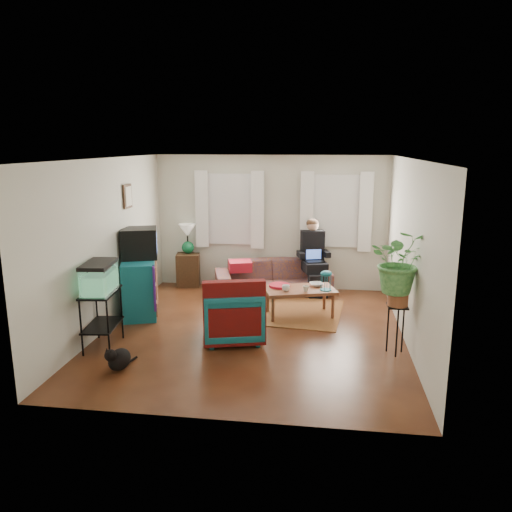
# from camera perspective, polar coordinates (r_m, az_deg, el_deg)

# --- Properties ---
(floor) EXTENTS (4.50, 5.00, 0.01)m
(floor) POSITION_cam_1_polar(r_m,az_deg,el_deg) (7.69, -0.41, -8.67)
(floor) COLOR #4F2B14
(floor) RESTS_ON ground
(ceiling) EXTENTS (4.50, 5.00, 0.01)m
(ceiling) POSITION_cam_1_polar(r_m,az_deg,el_deg) (7.17, -0.45, 11.07)
(ceiling) COLOR white
(ceiling) RESTS_ON wall_back
(wall_back) EXTENTS (4.50, 0.01, 2.60)m
(wall_back) POSITION_cam_1_polar(r_m,az_deg,el_deg) (9.76, 1.70, 3.84)
(wall_back) COLOR silver
(wall_back) RESTS_ON floor
(wall_front) EXTENTS (4.50, 0.01, 2.60)m
(wall_front) POSITION_cam_1_polar(r_m,az_deg,el_deg) (4.94, -4.64, -5.09)
(wall_front) COLOR silver
(wall_front) RESTS_ON floor
(wall_left) EXTENTS (0.01, 5.00, 2.60)m
(wall_left) POSITION_cam_1_polar(r_m,az_deg,el_deg) (7.96, -16.68, 1.27)
(wall_left) COLOR silver
(wall_left) RESTS_ON floor
(wall_right) EXTENTS (0.01, 5.00, 2.60)m
(wall_right) POSITION_cam_1_polar(r_m,az_deg,el_deg) (7.35, 17.21, 0.31)
(wall_right) COLOR silver
(wall_right) RESTS_ON floor
(window_left) EXTENTS (1.08, 0.04, 1.38)m
(window_left) POSITION_cam_1_polar(r_m,az_deg,el_deg) (9.82, -2.97, 5.36)
(window_left) COLOR white
(window_left) RESTS_ON wall_back
(window_right) EXTENTS (1.08, 0.04, 1.38)m
(window_right) POSITION_cam_1_polar(r_m,az_deg,el_deg) (9.65, 9.12, 5.08)
(window_right) COLOR white
(window_right) RESTS_ON wall_back
(curtains_left) EXTENTS (1.36, 0.06, 1.50)m
(curtains_left) POSITION_cam_1_polar(r_m,az_deg,el_deg) (9.75, -3.06, 5.30)
(curtains_left) COLOR white
(curtains_left) RESTS_ON wall_back
(curtains_right) EXTENTS (1.36, 0.06, 1.50)m
(curtains_right) POSITION_cam_1_polar(r_m,az_deg,el_deg) (9.57, 9.13, 5.02)
(curtains_right) COLOR white
(curtains_right) RESTS_ON wall_back
(picture_frame) EXTENTS (0.04, 0.32, 0.40)m
(picture_frame) POSITION_cam_1_polar(r_m,az_deg,el_deg) (8.62, -14.42, 6.62)
(picture_frame) COLOR #3D2616
(picture_frame) RESTS_ON wall_left
(area_rug) EXTENTS (2.17, 1.81, 0.01)m
(area_rug) POSITION_cam_1_polar(r_m,az_deg,el_deg) (8.62, 2.96, -6.25)
(area_rug) COLOR maroon
(area_rug) RESTS_ON floor
(sofa) EXTENTS (2.31, 1.41, 0.85)m
(sofa) POSITION_cam_1_polar(r_m,az_deg,el_deg) (9.49, 1.94, -1.83)
(sofa) COLOR brown
(sofa) RESTS_ON floor
(seated_person) EXTENTS (0.70, 0.79, 1.29)m
(seated_person) POSITION_cam_1_polar(r_m,az_deg,el_deg) (9.60, 6.54, -0.37)
(seated_person) COLOR black
(seated_person) RESTS_ON sofa
(side_table) EXTENTS (0.52, 0.52, 0.66)m
(side_table) POSITION_cam_1_polar(r_m,az_deg,el_deg) (10.15, -7.72, -1.52)
(side_table) COLOR #422619
(side_table) RESTS_ON floor
(table_lamp) EXTENTS (0.39, 0.39, 0.60)m
(table_lamp) POSITION_cam_1_polar(r_m,az_deg,el_deg) (10.02, -7.82, 1.88)
(table_lamp) COLOR white
(table_lamp) RESTS_ON side_table
(dresser) EXTENTS (0.82, 1.16, 0.94)m
(dresser) POSITION_cam_1_polar(r_m,az_deg,el_deg) (8.58, -13.13, -3.43)
(dresser) COLOR #126771
(dresser) RESTS_ON floor
(crt_tv) EXTENTS (0.71, 0.68, 0.50)m
(crt_tv) POSITION_cam_1_polar(r_m,az_deg,el_deg) (8.51, -13.21, 1.45)
(crt_tv) COLOR black
(crt_tv) RESTS_ON dresser
(aquarium_stand) EXTENTS (0.49, 0.77, 0.81)m
(aquarium_stand) POSITION_cam_1_polar(r_m,az_deg,el_deg) (7.35, -17.16, -6.95)
(aquarium_stand) COLOR black
(aquarium_stand) RESTS_ON floor
(aquarium) EXTENTS (0.44, 0.70, 0.43)m
(aquarium) POSITION_cam_1_polar(r_m,az_deg,el_deg) (7.17, -17.49, -2.27)
(aquarium) COLOR #7FD899
(aquarium) RESTS_ON aquarium_stand
(black_cat) EXTENTS (0.36, 0.45, 0.34)m
(black_cat) POSITION_cam_1_polar(r_m,az_deg,el_deg) (6.66, -15.35, -11.10)
(black_cat) COLOR black
(black_cat) RESTS_ON floor
(armchair) EXTENTS (1.02, 0.98, 0.86)m
(armchair) POSITION_cam_1_polar(r_m,az_deg,el_deg) (7.30, -2.69, -6.28)
(armchair) COLOR #106465
(armchair) RESTS_ON floor
(serape_throw) EXTENTS (0.89, 0.42, 0.71)m
(serape_throw) POSITION_cam_1_polar(r_m,az_deg,el_deg) (6.92, -2.49, -5.77)
(serape_throw) COLOR #9E0A0A
(serape_throw) RESTS_ON armchair
(coffee_table) EXTENTS (1.27, 0.93, 0.47)m
(coffee_table) POSITION_cam_1_polar(r_m,az_deg,el_deg) (8.34, 5.01, -5.28)
(coffee_table) COLOR brown
(coffee_table) RESTS_ON floor
(cup_a) EXTENTS (0.16, 0.16, 0.10)m
(cup_a) POSITION_cam_1_polar(r_m,az_deg,el_deg) (8.10, 3.44, -3.68)
(cup_a) COLOR white
(cup_a) RESTS_ON coffee_table
(cup_b) EXTENTS (0.13, 0.13, 0.10)m
(cup_b) POSITION_cam_1_polar(r_m,az_deg,el_deg) (8.09, 5.72, -3.75)
(cup_b) COLOR beige
(cup_b) RESTS_ON coffee_table
(bowl) EXTENTS (0.28, 0.28, 0.06)m
(bowl) POSITION_cam_1_polar(r_m,az_deg,el_deg) (8.44, 6.92, -3.24)
(bowl) COLOR white
(bowl) RESTS_ON coffee_table
(snack_tray) EXTENTS (0.44, 0.44, 0.04)m
(snack_tray) POSITION_cam_1_polar(r_m,az_deg,el_deg) (8.34, 2.70, -3.40)
(snack_tray) COLOR #B21414
(snack_tray) RESTS_ON coffee_table
(birdcage) EXTENTS (0.23, 0.23, 0.33)m
(birdcage) POSITION_cam_1_polar(r_m,az_deg,el_deg) (8.18, 8.00, -2.77)
(birdcage) COLOR #115B6B
(birdcage) RESTS_ON coffee_table
(plant_stand) EXTENTS (0.29, 0.29, 0.69)m
(plant_stand) POSITION_cam_1_polar(r_m,az_deg,el_deg) (7.09, 15.69, -8.10)
(plant_stand) COLOR black
(plant_stand) RESTS_ON floor
(potted_plant) EXTENTS (0.79, 0.68, 0.87)m
(potted_plant) POSITION_cam_1_polar(r_m,az_deg,el_deg) (6.85, 16.10, -1.67)
(potted_plant) COLOR #599947
(potted_plant) RESTS_ON plant_stand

